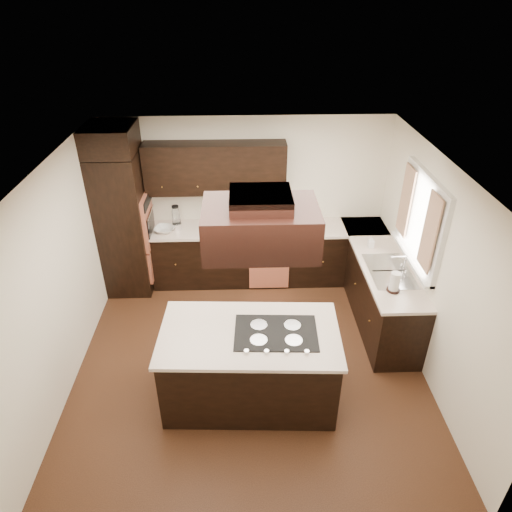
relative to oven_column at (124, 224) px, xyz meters
name	(u,v)px	position (x,y,z in m)	size (l,w,h in m)	color
floor	(250,359)	(1.78, -1.71, -1.07)	(4.20, 4.20, 0.02)	#58321C
ceiling	(248,169)	(1.78, -1.71, 1.45)	(4.20, 4.20, 0.02)	silver
wall_back	(246,199)	(1.78, 0.40, 0.19)	(4.20, 0.02, 2.50)	#EDE4CA
wall_front	(255,439)	(1.78, -3.81, 0.19)	(4.20, 0.02, 2.50)	#EDE4CA
wall_left	(59,280)	(-0.33, -1.71, 0.19)	(0.02, 4.20, 2.50)	#EDE4CA
wall_right	(435,273)	(3.88, -1.71, 0.19)	(0.02, 4.20, 2.50)	#EDE4CA
oven_column	(124,224)	(0.00, 0.00, 0.00)	(0.65, 0.75, 2.12)	black
wall_oven_face	(148,220)	(0.35, 0.00, 0.06)	(0.05, 0.62, 0.78)	#CB6C4D
base_cabinets_back	(249,255)	(1.81, 0.09, -0.62)	(2.93, 0.60, 0.88)	black
base_cabinets_right	(377,286)	(3.58, -0.80, -0.62)	(0.60, 2.40, 0.88)	black
countertop_back	(249,229)	(1.81, 0.08, -0.16)	(2.93, 0.63, 0.04)	beige
countertop_right	(381,258)	(3.56, -0.80, -0.16)	(0.63, 2.40, 0.04)	beige
upper_cabinets	(215,168)	(1.34, 0.23, 0.75)	(2.00, 0.34, 0.72)	black
dishwasher_front	(269,267)	(2.10, -0.20, -0.66)	(0.60, 0.05, 0.72)	#CB6C4D
window_frame	(421,219)	(3.85, -1.16, 0.59)	(0.06, 1.32, 1.12)	silver
window_pane	(423,219)	(3.87, -1.16, 0.59)	(0.00, 1.20, 1.00)	white
curtain_left	(430,233)	(3.79, -1.57, 0.64)	(0.02, 0.34, 0.90)	beige
curtain_right	(406,201)	(3.79, -0.74, 0.64)	(0.02, 0.34, 0.90)	beige
sink_rim	(389,271)	(3.58, -1.16, -0.14)	(0.52, 0.84, 0.01)	silver
island	(250,366)	(1.77, -2.28, -0.62)	(1.84, 1.00, 0.88)	black
island_top	(249,334)	(1.77, -2.28, -0.16)	(1.90, 1.07, 0.04)	beige
cooktop	(276,333)	(2.04, -2.29, -0.13)	(0.87, 0.58, 0.01)	black
range_hood	(260,227)	(1.88, -2.25, 1.10)	(1.05, 0.72, 0.42)	black
hood_duct	(261,200)	(1.88, -2.25, 1.38)	(0.55, 0.50, 0.13)	black
blender_base	(177,226)	(0.75, 0.08, -0.09)	(0.15, 0.15, 0.10)	silver
blender_pitcher	(176,215)	(0.75, 0.08, 0.09)	(0.13, 0.13, 0.26)	silver
spice_rack	(223,218)	(1.43, 0.09, 0.02)	(0.39, 0.10, 0.32)	black
mixing_bowl	(165,229)	(0.57, 0.01, -0.11)	(0.29, 0.29, 0.07)	silver
soap_bottle	(371,242)	(3.48, -0.55, -0.06)	(0.08, 0.08, 0.17)	silver
paper_towel	(395,282)	(3.49, -1.58, -0.01)	(0.12, 0.12, 0.25)	silver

